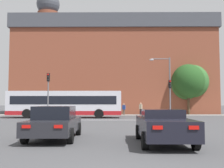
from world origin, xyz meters
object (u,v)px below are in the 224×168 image
Objects in this scene: traffic_light_near_left at (48,89)px; street_lamp_junction at (166,80)px; car_saloon_left at (55,122)px; traffic_light_near_right at (170,93)px; car_roadster_right at (163,126)px; bus_crossing_lead at (65,104)px; pedestrian_waiting at (141,108)px; pedestrian_walking_east at (124,108)px.

street_lamp_junction reaches higher than traffic_light_near_left.
traffic_light_near_right reaches higher than car_saloon_left.
car_saloon_left is 4.87m from car_roadster_right.
car_saloon_left is at bearing -171.34° from bus_crossing_lead.
pedestrian_waiting reaches higher than pedestrian_walking_east.
pedestrian_waiting is (-2.26, 7.00, -3.24)m from street_lamp_junction.
traffic_light_near_left is 2.86× the size of pedestrian_walking_east.
street_lamp_junction is at bearing 21.29° from traffic_light_near_left.
car_saloon_left is 21.23m from street_lamp_junction.
street_lamp_junction is at bearing -86.72° from bus_crossing_lead.
street_lamp_junction reaches higher than car_saloon_left.
car_roadster_right is 16.83m from traffic_light_near_right.
traffic_light_near_right reaches higher than pedestrian_walking_east.
car_saloon_left is at bearing -75.35° from traffic_light_near_left.
car_roadster_right is at bearing 116.65° from pedestrian_walking_east.
pedestrian_waiting is at bearing 49.58° from traffic_light_near_left.
street_lamp_junction reaches higher than bus_crossing_lead.
street_lamp_junction reaches higher than car_roadster_right.
street_lamp_junction is 9.02m from pedestrian_walking_east.
traffic_light_near_right is at bearing -107.86° from bus_crossing_lead.
street_lamp_junction is at bearing 79.65° from car_roadster_right.
traffic_light_near_left is (-3.74, 14.31, 2.28)m from car_saloon_left.
car_saloon_left reaches higher than car_roadster_right.
bus_crossing_lead is 2.74× the size of traffic_light_near_left.
traffic_light_near_left is 14.28m from pedestrian_walking_east.
car_saloon_left is 3.13× the size of pedestrian_walking_east.
car_saloon_left is 0.40× the size of bus_crossing_lead.
traffic_light_near_right is 12.10m from pedestrian_walking_east.
pedestrian_waiting is (9.12, 7.66, -0.58)m from bus_crossing_lead.
pedestrian_waiting reaches higher than car_saloon_left.
pedestrian_walking_east is (3.99, 26.13, 0.17)m from car_saloon_left.
traffic_light_near_right is 0.86× the size of traffic_light_near_left.
pedestrian_walking_east reaches higher than car_saloon_left.
car_roadster_right is 21.20m from street_lamp_junction.
traffic_light_near_right is 11.47m from pedestrian_waiting.
car_saloon_left is at bearing 111.68° from pedestrian_waiting.
street_lamp_junction is (3.92, 20.53, 3.52)m from car_roadster_right.
street_lamp_junction is (11.39, 0.65, 2.66)m from bus_crossing_lead.
car_roadster_right is at bearing -18.31° from car_saloon_left.
bus_crossing_lead is 7.85× the size of pedestrian_walking_east.
pedestrian_walking_east is at bearing 123.14° from street_lamp_junction.
car_roadster_right is 17.98m from traffic_light_near_left.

